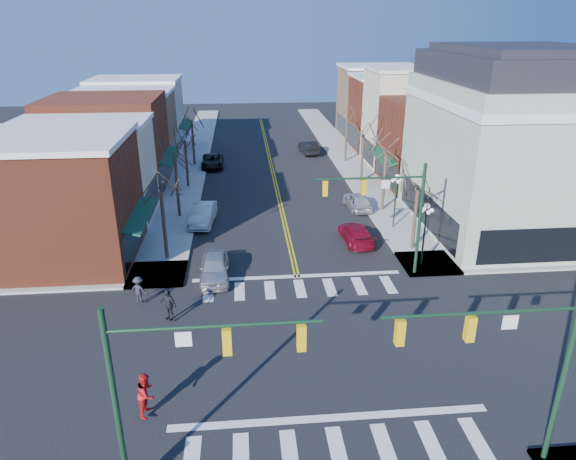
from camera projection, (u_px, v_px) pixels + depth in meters
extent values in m
plane|color=black|center=(314.00, 350.00, 24.94)|extent=(160.00, 160.00, 0.00)
cube|color=#9E9B93|center=(177.00, 212.00, 42.59)|extent=(3.50, 70.00, 0.15)
cube|color=#9E9B93|center=(383.00, 206.00, 44.07)|extent=(3.50, 70.00, 0.15)
cube|color=maroon|center=(51.00, 203.00, 32.93)|extent=(10.00, 8.50, 8.00)
cube|color=beige|center=(85.00, 173.00, 40.16)|extent=(10.00, 7.00, 7.50)
cube|color=maroon|center=(108.00, 144.00, 47.34)|extent=(10.00, 9.00, 8.50)
cube|color=#9D7A56|center=(126.00, 130.00, 55.07)|extent=(10.00, 7.50, 7.80)
cube|color=beige|center=(139.00, 116.00, 62.13)|extent=(10.00, 8.00, 8.20)
cube|color=maroon|center=(440.00, 144.00, 48.44)|extent=(10.00, 8.50, 8.00)
cube|color=beige|center=(415.00, 119.00, 55.20)|extent=(10.00, 7.00, 10.00)
cube|color=maroon|center=(394.00, 114.00, 62.39)|extent=(10.00, 8.00, 8.50)
cube|color=#9D7A56|center=(378.00, 102.00, 69.66)|extent=(10.00, 8.00, 9.00)
cube|color=#A3B39B|center=(511.00, 158.00, 37.59)|extent=(12.00, 14.00, 11.00)
cube|color=white|center=(521.00, 101.00, 36.03)|extent=(12.25, 14.25, 0.50)
cube|color=black|center=(527.00, 67.00, 35.16)|extent=(11.40, 13.40, 1.80)
cube|color=black|center=(530.00, 50.00, 34.74)|extent=(9.80, 11.80, 0.60)
cylinder|color=#14331E|center=(116.00, 407.00, 16.13)|extent=(0.20, 0.20, 7.20)
cylinder|color=#14331E|center=(215.00, 326.00, 15.34)|extent=(6.50, 0.12, 0.12)
cube|color=gold|center=(227.00, 341.00, 15.58)|extent=(0.28, 0.28, 0.90)
cube|color=gold|center=(301.00, 337.00, 15.77)|extent=(0.28, 0.28, 0.90)
cylinder|color=#14331E|center=(563.00, 379.00, 17.38)|extent=(0.20, 0.20, 7.20)
cylinder|color=#14331E|center=(482.00, 313.00, 16.04)|extent=(6.50, 0.12, 0.12)
cube|color=gold|center=(470.00, 328.00, 16.22)|extent=(0.28, 0.28, 0.90)
cube|color=gold|center=(400.00, 332.00, 16.03)|extent=(0.28, 0.28, 0.90)
cylinder|color=#14331E|center=(420.00, 221.00, 31.01)|extent=(0.20, 0.20, 7.20)
cylinder|color=#14331E|center=(370.00, 178.00, 29.67)|extent=(6.50, 0.12, 0.12)
cube|color=gold|center=(364.00, 187.00, 29.85)|extent=(0.28, 0.28, 0.90)
cube|color=gold|center=(325.00, 188.00, 29.66)|extent=(0.28, 0.28, 0.90)
cylinder|color=#14331E|center=(424.00, 238.00, 32.70)|extent=(0.12, 0.12, 4.00)
sphere|color=white|center=(427.00, 206.00, 31.88)|extent=(0.36, 0.36, 0.36)
cylinder|color=#14331E|center=(395.00, 204.00, 38.68)|extent=(0.12, 0.12, 4.00)
sphere|color=white|center=(397.00, 177.00, 37.87)|extent=(0.36, 0.36, 0.36)
cylinder|color=#382B21|center=(164.00, 227.00, 33.45)|extent=(0.24, 0.24, 4.76)
cylinder|color=#382B21|center=(177.00, 188.00, 40.77)|extent=(0.24, 0.24, 5.04)
cylinder|color=#382B21|center=(187.00, 164.00, 48.23)|extent=(0.24, 0.24, 4.55)
cylinder|color=#382B21|center=(193.00, 144.00, 55.53)|extent=(0.24, 0.24, 4.90)
cylinder|color=#382B21|center=(415.00, 219.00, 34.90)|extent=(0.24, 0.24, 4.62)
cylinder|color=#382B21|center=(384.00, 181.00, 42.16)|extent=(0.24, 0.24, 5.18)
cylinder|color=#382B21|center=(362.00, 159.00, 49.59)|extent=(0.24, 0.24, 4.83)
cylinder|color=#382B21|center=(346.00, 140.00, 56.94)|extent=(0.24, 0.24, 4.97)
imported|color=#B5B5BA|center=(215.00, 267.00, 31.59)|extent=(1.87, 4.46, 1.51)
imported|color=silver|center=(203.00, 214.00, 40.12)|extent=(2.09, 4.84, 1.55)
imported|color=black|center=(212.00, 161.00, 55.57)|extent=(2.31, 4.93, 1.36)
imported|color=maroon|center=(356.00, 234.00, 36.79)|extent=(2.06, 4.65, 1.32)
imported|color=silver|center=(357.00, 201.00, 43.28)|extent=(2.01, 4.37, 1.45)
imported|color=black|center=(309.00, 147.00, 61.23)|extent=(2.17, 4.83, 1.54)
imported|color=red|center=(146.00, 394.00, 20.41)|extent=(0.89, 1.05, 1.90)
imported|color=black|center=(168.00, 305.00, 26.91)|extent=(1.10, 0.97, 1.78)
imported|color=black|center=(139.00, 290.00, 28.62)|extent=(1.15, 0.90, 1.57)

